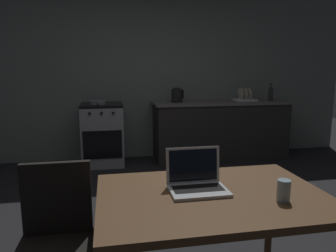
{
  "coord_description": "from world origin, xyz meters",
  "views": [
    {
      "loc": [
        -0.52,
        -2.53,
        1.42
      ],
      "look_at": [
        0.15,
        0.95,
        0.78
      ],
      "focal_mm": 34.06,
      "sensor_mm": 36.0,
      "label": 1
    }
  ],
  "objects": [
    {
      "name": "ground_plane",
      "position": [
        0.0,
        0.0,
        0.0
      ],
      "size": [
        12.0,
        12.0,
        0.0
      ],
      "primitive_type": "plane",
      "color": "black"
    },
    {
      "name": "back_wall",
      "position": [
        0.3,
        2.58,
        1.42
      ],
      "size": [
        6.4,
        0.1,
        2.83
      ],
      "primitive_type": "cube",
      "color": "slate",
      "rests_on": "ground_plane"
    },
    {
      "name": "electric_kettle",
      "position": [
        0.53,
        2.23,
        1.02
      ],
      "size": [
        0.19,
        0.17,
        0.22
      ],
      "color": "black",
      "rests_on": "kitchen_counter"
    },
    {
      "name": "dining_table",
      "position": [
        0.03,
        -0.94,
        0.67
      ],
      "size": [
        1.25,
        0.86,
        0.74
      ],
      "color": "brown",
      "rests_on": "ground_plane"
    },
    {
      "name": "dish_rack",
      "position": [
        1.64,
        2.23,
        0.96
      ],
      "size": [
        0.34,
        0.26,
        0.21
      ],
      "color": "silver",
      "rests_on": "kitchen_counter"
    },
    {
      "name": "laptop",
      "position": [
        -0.04,
        -0.88,
        0.79
      ],
      "size": [
        0.32,
        0.25,
        0.23
      ],
      "rotation": [
        0.0,
        0.0,
        0.22
      ],
      "color": "silver",
      "rests_on": "dining_table"
    },
    {
      "name": "drinking_glass",
      "position": [
        0.36,
        -1.11,
        0.8
      ],
      "size": [
        0.07,
        0.07,
        0.11
      ],
      "color": "#99B7C6",
      "rests_on": "dining_table"
    },
    {
      "name": "kitchen_counter",
      "position": [
        1.25,
        2.23,
        0.46
      ],
      "size": [
        2.16,
        0.64,
        0.92
      ],
      "color": "#282623",
      "rests_on": "ground_plane"
    },
    {
      "name": "bottle",
      "position": [
        2.06,
        2.18,
        1.04
      ],
      "size": [
        0.07,
        0.07,
        0.27
      ],
      "color": "#2D2D33",
      "rests_on": "kitchen_counter"
    },
    {
      "name": "stove_oven",
      "position": [
        -0.6,
        2.23,
        0.46
      ],
      "size": [
        0.6,
        0.62,
        0.92
      ],
      "color": "gray",
      "rests_on": "ground_plane"
    },
    {
      "name": "frying_pan",
      "position": [
        -0.65,
        2.2,
        0.94
      ],
      "size": [
        0.26,
        0.43,
        0.05
      ],
      "color": "gray",
      "rests_on": "stove_oven"
    },
    {
      "name": "chair",
      "position": [
        -0.82,
        -0.85,
        0.53
      ],
      "size": [
        0.4,
        0.4,
        0.91
      ],
      "rotation": [
        0.0,
        0.0,
        0.05
      ],
      "color": "black",
      "rests_on": "ground_plane"
    }
  ]
}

